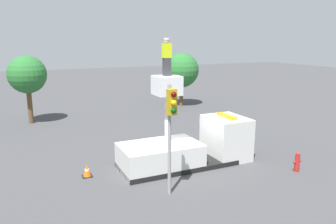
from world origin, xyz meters
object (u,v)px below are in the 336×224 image
(bucket_truck, at_px, (189,147))
(tree_left_bg, at_px, (181,70))
(worker, at_px, (167,57))
(tree_right_bg, at_px, (27,75))
(traffic_light_pole, at_px, (171,119))
(traffic_cone_rear, at_px, (87,171))
(fire_hydrant, at_px, (297,162))

(bucket_truck, bearing_deg, tree_left_bg, 64.59)
(worker, bearing_deg, tree_right_bg, 114.73)
(tree_left_bg, bearing_deg, traffic_light_pole, -118.16)
(bucket_truck, xyz_separation_m, traffic_cone_rear, (-5.08, 0.55, -0.65))
(traffic_light_pole, distance_m, traffic_cone_rear, 5.25)
(worker, distance_m, fire_hydrant, 8.05)
(traffic_cone_rear, bearing_deg, traffic_light_pole, -50.64)
(bucket_truck, bearing_deg, traffic_cone_rear, 173.80)
(fire_hydrant, height_order, tree_left_bg, tree_left_bg)
(traffic_light_pole, height_order, traffic_cone_rear, traffic_light_pole)
(traffic_light_pole, bearing_deg, bucket_truck, 50.16)
(fire_hydrant, height_order, traffic_cone_rear, fire_hydrant)
(bucket_truck, relative_size, traffic_light_pole, 1.48)
(worker, xyz_separation_m, tree_right_bg, (-5.75, 12.48, -1.78))
(bucket_truck, relative_size, traffic_cone_rear, 11.39)
(traffic_cone_rear, distance_m, tree_left_bg, 18.00)
(worker, bearing_deg, traffic_light_pole, -111.32)
(traffic_cone_rear, xyz_separation_m, tree_right_bg, (-1.90, 11.92, 3.41))
(bucket_truck, bearing_deg, fire_hydrant, -35.68)
(bucket_truck, distance_m, traffic_light_pole, 4.32)
(worker, height_order, fire_hydrant, worker)
(traffic_cone_rear, relative_size, tree_left_bg, 0.12)
(traffic_light_pole, relative_size, fire_hydrant, 4.65)
(traffic_cone_rear, xyz_separation_m, tree_left_bg, (11.68, 13.34, 3.12))
(worker, relative_size, tree_left_bg, 0.34)
(traffic_cone_rear, bearing_deg, worker, -8.18)
(bucket_truck, xyz_separation_m, tree_right_bg, (-6.99, 12.48, 2.76))
(worker, distance_m, tree_right_bg, 13.85)
(worker, xyz_separation_m, fire_hydrant, (5.52, -3.07, -4.99))
(bucket_truck, bearing_deg, tree_right_bg, 119.26)
(traffic_light_pole, height_order, fire_hydrant, traffic_light_pole)
(worker, bearing_deg, traffic_cone_rear, 171.82)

